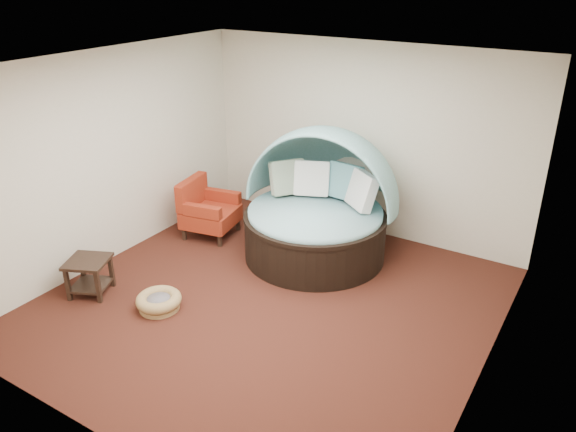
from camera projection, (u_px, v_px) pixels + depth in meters
The scene contains 10 objects.
floor at pixel (269, 303), 6.76m from camera, with size 5.00×5.00×0.00m, color #431D13.
wall_back at pixel (363, 140), 8.12m from camera, with size 5.00×5.00×0.00m, color beige.
wall_front at pixel (84, 303), 4.25m from camera, with size 5.00×5.00×0.00m, color beige.
wall_left at pixel (109, 158), 7.38m from camera, with size 5.00×5.00×0.00m, color beige.
wall_right at pixel (501, 252), 4.99m from camera, with size 5.00×5.00×0.00m, color beige.
ceiling at pixel (265, 67), 5.61m from camera, with size 5.00×5.00×0.00m, color white.
canopy_daybed at pixel (319, 198), 7.61m from camera, with size 2.26×2.20×1.79m.
pet_basket at pixel (159, 301), 6.63m from camera, with size 0.56×0.56×0.19m.
red_armchair at pixel (207, 210), 8.33m from camera, with size 0.85×0.86×0.86m.
side_table at pixel (89, 272), 6.86m from camera, with size 0.64×0.64×0.46m.
Camera 1 is at (3.21, -4.75, 3.75)m, focal length 35.00 mm.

